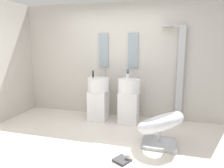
# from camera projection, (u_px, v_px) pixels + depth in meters

# --- Properties ---
(ground_plane) EXTENTS (4.80, 3.60, 0.04)m
(ground_plane) POSITION_uv_depth(u_px,v_px,m) (95.00, 146.00, 3.53)
(ground_plane) COLOR silver
(rear_partition) EXTENTS (4.80, 0.10, 2.60)m
(rear_partition) POSITION_uv_depth(u_px,v_px,m) (119.00, 60.00, 4.84)
(rear_partition) COLOR beige
(rear_partition) RESTS_ON ground_plane
(pedestal_sink_left) EXTENTS (0.48, 0.48, 1.05)m
(pedestal_sink_left) POSITION_uv_depth(u_px,v_px,m) (99.00, 97.00, 4.65)
(pedestal_sink_left) COLOR white
(pedestal_sink_left) RESTS_ON ground_plane
(pedestal_sink_right) EXTENTS (0.48, 0.48, 1.05)m
(pedestal_sink_right) POSITION_uv_depth(u_px,v_px,m) (129.00, 99.00, 4.46)
(pedestal_sink_right) COLOR white
(pedestal_sink_right) RESTS_ON ground_plane
(vanity_mirror_left) EXTENTS (0.22, 0.03, 0.76)m
(vanity_mirror_left) POSITION_uv_depth(u_px,v_px,m) (104.00, 50.00, 4.83)
(vanity_mirror_left) COLOR #8C9EA8
(vanity_mirror_right) EXTENTS (0.22, 0.03, 0.76)m
(vanity_mirror_right) POSITION_uv_depth(u_px,v_px,m) (133.00, 51.00, 4.64)
(vanity_mirror_right) COLOR #8C9EA8
(shower_column) EXTENTS (0.49, 0.24, 2.05)m
(shower_column) POSITION_uv_depth(u_px,v_px,m) (179.00, 73.00, 4.41)
(shower_column) COLOR #B7BABF
(shower_column) RESTS_ON ground_plane
(lounge_chair) EXTENTS (1.05, 1.04, 0.65)m
(lounge_chair) POSITION_uv_depth(u_px,v_px,m) (160.00, 125.00, 3.44)
(lounge_chair) COLOR #B7BABF
(lounge_chair) RESTS_ON ground_plane
(area_rug) EXTENTS (1.26, 0.88, 0.01)m
(area_rug) POSITION_uv_depth(u_px,v_px,m) (127.00, 157.00, 3.14)
(area_rug) COLOR white
(area_rug) RESTS_ON ground_plane
(magazine_charcoal) EXTENTS (0.29, 0.29, 0.04)m
(magazine_charcoal) POSITION_uv_depth(u_px,v_px,m) (122.00, 160.00, 3.00)
(magazine_charcoal) COLOR #38383D
(magazine_charcoal) RESTS_ON area_rug
(coffee_mug) EXTENTS (0.08, 0.08, 0.11)m
(coffee_mug) POSITION_uv_depth(u_px,v_px,m) (129.00, 157.00, 3.02)
(coffee_mug) COLOR white
(coffee_mug) RESTS_ON area_rug
(soap_bottle_black) EXTENTS (0.04, 0.04, 0.16)m
(soap_bottle_black) POSITION_uv_depth(u_px,v_px,m) (93.00, 74.00, 4.62)
(soap_bottle_black) COLOR black
(soap_bottle_black) RESTS_ON pedestal_sink_left
(soap_bottle_white) EXTENTS (0.06, 0.06, 0.12)m
(soap_bottle_white) POSITION_uv_depth(u_px,v_px,m) (128.00, 76.00, 4.49)
(soap_bottle_white) COLOR white
(soap_bottle_white) RESTS_ON pedestal_sink_right
(soap_bottle_grey) EXTENTS (0.04, 0.04, 0.16)m
(soap_bottle_grey) POSITION_uv_depth(u_px,v_px,m) (106.00, 74.00, 4.61)
(soap_bottle_grey) COLOR #99999E
(soap_bottle_grey) RESTS_ON pedestal_sink_left
(soap_bottle_blue) EXTENTS (0.06, 0.06, 0.19)m
(soap_bottle_blue) POSITION_uv_depth(u_px,v_px,m) (128.00, 74.00, 4.53)
(soap_bottle_blue) COLOR #4C72B7
(soap_bottle_blue) RESTS_ON pedestal_sink_right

